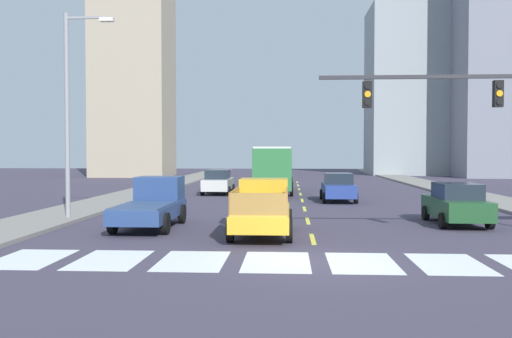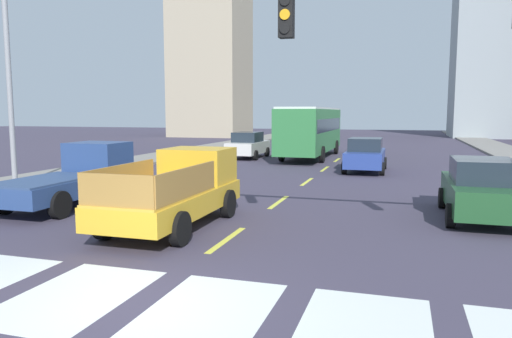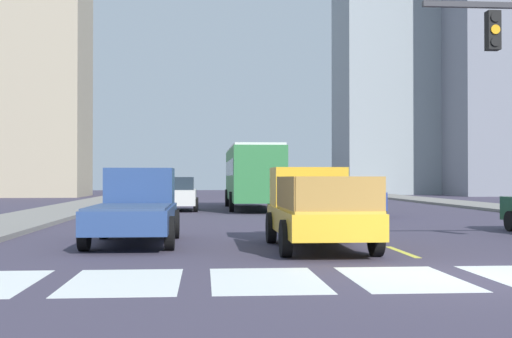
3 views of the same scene
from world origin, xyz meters
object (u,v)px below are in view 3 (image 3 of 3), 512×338
Objects in this scene: city_bus at (253,173)px; sedan_mid at (354,196)px; pickup_dark at (136,207)px; sedan_near_left at (178,194)px; pickup_stakebed at (316,209)px.

city_bus is 2.45× the size of sedan_mid.
pickup_dark is 1.18× the size of sedan_mid.
pickup_dark is 1.18× the size of sedan_near_left.
pickup_stakebed is 13.81m from sedan_mid.
sedan_near_left is at bearing 102.78° from pickup_stakebed.
pickup_stakebed reaches higher than sedan_mid.
city_bus is at bearing 78.19° from pickup_dark.
sedan_near_left and sedan_mid have the same top height.
sedan_mid is at bearing 55.71° from pickup_dark.
pickup_dark is (-4.49, 1.63, -0.02)m from pickup_stakebed.
sedan_near_left is at bearing 90.06° from pickup_dark.
sedan_near_left is 9.52m from sedan_mid.
pickup_dark is at bearing -128.20° from sedan_mid.
pickup_stakebed is 0.48× the size of city_bus.
pickup_dark is 18.84m from city_bus.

